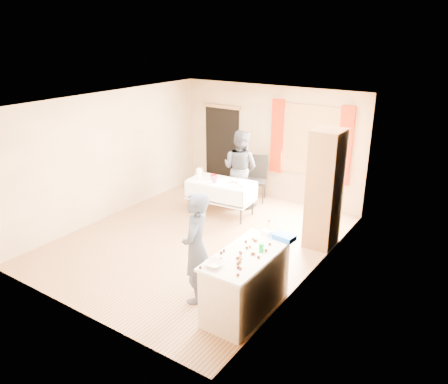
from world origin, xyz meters
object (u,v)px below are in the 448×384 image
Objects in this scene: girl at (196,248)px; woman at (240,168)px; party_table at (221,194)px; chair at (256,187)px; counter at (246,282)px; cabinet at (325,189)px.

girl is 3.76m from woman.
girl is at bearing -67.76° from party_table.
woman is (-0.17, -0.44, 0.55)m from chair.
girl reaches higher than party_table.
girl reaches higher than counter.
chair reaches higher than party_table.
counter is at bearing 80.87° from girl.
chair reaches higher than counter.
chair is at bearing 177.43° from girl.
girl is (1.47, -2.80, 0.39)m from party_table.
counter is at bearing -84.12° from chair.
woman is (0.05, 0.68, 0.41)m from party_table.
cabinet reaches higher than counter.
cabinet is 2.59m from counter.
cabinet is 2.43m from woman.
cabinet reaches higher than party_table.
chair is 0.62× the size of girl.
cabinet is 2.57m from chair.
counter is 0.86m from girl.
counter is 1.39× the size of chair.
cabinet is at bearing 142.01° from girl.
cabinet is 1.48× the size of party_table.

